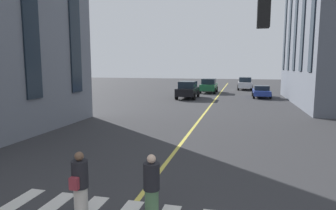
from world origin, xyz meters
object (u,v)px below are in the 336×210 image
(pedestrian_companion, at_px, (80,186))
(car_blue_parked_a, at_px, (261,91))
(car_black_near, at_px, (188,90))
(car_green_trailing, at_px, (209,85))
(car_white_mid, at_px, (245,83))
(pedestrian_near, at_px, (152,188))

(pedestrian_companion, bearing_deg, car_blue_parked_a, -11.52)
(car_blue_parked_a, distance_m, car_black_near, 8.45)
(car_green_trailing, height_order, car_black_near, same)
(car_blue_parked_a, relative_size, car_black_near, 0.94)
(car_white_mid, relative_size, car_blue_parked_a, 1.07)
(car_black_near, bearing_deg, pedestrian_near, -171.72)
(car_green_trailing, distance_m, pedestrian_companion, 33.45)
(car_green_trailing, bearing_deg, pedestrian_companion, -179.01)
(car_white_mid, height_order, car_green_trailing, same)
(pedestrian_near, xyz_separation_m, pedestrian_companion, (-0.34, 1.63, 0.03))
(car_green_trailing, xyz_separation_m, car_black_near, (-7.50, 1.52, 0.00))
(pedestrian_near, distance_m, pedestrian_companion, 1.66)
(car_green_trailing, height_order, pedestrian_near, car_green_trailing)
(car_white_mid, xyz_separation_m, pedestrian_near, (-39.47, 2.56, -0.19))
(car_green_trailing, bearing_deg, pedestrian_near, -176.18)
(car_green_trailing, bearing_deg, car_blue_parked_a, -126.03)
(car_blue_parked_a, relative_size, pedestrian_near, 2.80)
(pedestrian_near, bearing_deg, car_white_mid, -3.71)
(pedestrian_near, height_order, pedestrian_companion, pedestrian_companion)
(car_blue_parked_a, distance_m, pedestrian_near, 28.73)
(car_blue_parked_a, bearing_deg, car_black_near, 109.45)
(car_blue_parked_a, distance_m, car_green_trailing, 7.97)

